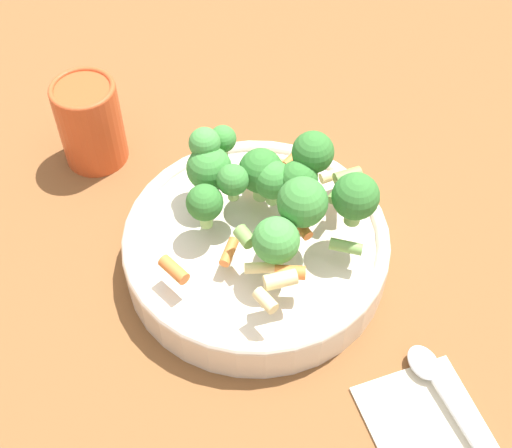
{
  "coord_description": "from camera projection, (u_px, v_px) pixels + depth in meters",
  "views": [
    {
      "loc": [
        0.11,
        0.41,
        0.58
      ],
      "look_at": [
        0.0,
        0.0,
        0.06
      ],
      "focal_mm": 50.0,
      "sensor_mm": 36.0,
      "label": 1
    }
  ],
  "objects": [
    {
      "name": "spoon",
      "position": [
        446.0,
        399.0,
        0.61
      ],
      "size": [
        0.04,
        0.18,
        0.01
      ],
      "rotation": [
        0.0,
        0.0,
        11.13
      ],
      "color": "silver",
      "rests_on": "napkin"
    },
    {
      "name": "bowl",
      "position": [
        256.0,
        247.0,
        0.7
      ],
      "size": [
        0.26,
        0.26,
        0.05
      ],
      "color": "beige",
      "rests_on": "ground_plane"
    },
    {
      "name": "ground_plane",
      "position": [
        256.0,
        262.0,
        0.72
      ],
      "size": [
        3.0,
        3.0,
        0.0
      ],
      "primitive_type": "plane",
      "color": "brown"
    },
    {
      "name": "cup",
      "position": [
        90.0,
        122.0,
        0.77
      ],
      "size": [
        0.07,
        0.07,
        0.1
      ],
      "color": "#CC4C23",
      "rests_on": "ground_plane"
    },
    {
      "name": "pasta_salad",
      "position": [
        273.0,
        188.0,
        0.65
      ],
      "size": [
        0.21,
        0.21,
        0.08
      ],
      "color": "#8CB766",
      "rests_on": "bowl"
    },
    {
      "name": "napkin",
      "position": [
        439.0,
        447.0,
        0.59
      ],
      "size": [
        0.11,
        0.15,
        0.01
      ],
      "color": "beige",
      "rests_on": "ground_plane"
    }
  ]
}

